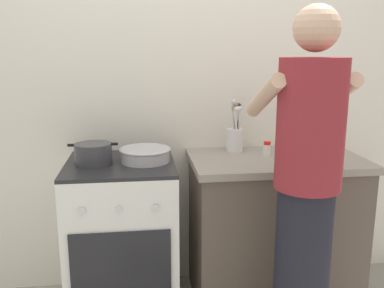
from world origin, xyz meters
The scene contains 8 objects.
back_wall centered at (0.20, 0.50, 1.25)m, with size 3.20×0.10×2.50m.
countertop centered at (0.55, 0.15, 0.45)m, with size 1.00×0.60×0.90m.
stove_range centered at (-0.35, 0.15, 0.45)m, with size 0.60×0.62×0.90m.
pot centered at (-0.49, 0.13, 0.96)m, with size 0.27×0.20×0.12m.
mixing_bowl centered at (-0.21, 0.15, 0.94)m, with size 0.29×0.29×0.08m.
utensil_crock centered at (0.34, 0.33, 1.00)m, with size 0.10×0.10×0.32m.
spice_bottle centered at (0.50, 0.19, 0.94)m, with size 0.04×0.04×0.09m.
person centered at (0.51, -0.40, 0.86)m, with size 0.41×0.50×1.70m.
Camera 1 is at (-0.24, -2.14, 1.51)m, focal length 39.37 mm.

